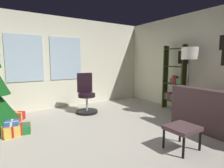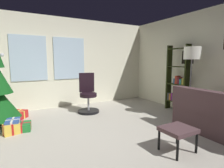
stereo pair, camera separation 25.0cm
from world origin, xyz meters
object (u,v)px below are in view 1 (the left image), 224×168
Objects in this scene: office_chair at (86,97)px; bookshelf at (174,82)px; gift_box_red at (14,117)px; gift_box_blue at (12,128)px; footstool at (182,129)px; gift_box_gold at (11,131)px; floor_lamp at (189,58)px; gift_box_green at (22,129)px.

bookshelf is at bearing -26.68° from office_chair.
gift_box_blue is at bearing -97.15° from gift_box_red.
bookshelf reaches higher than gift_box_blue.
footstool is 1.55× the size of gift_box_gold.
gift_box_gold is (-0.13, -0.96, 0.01)m from gift_box_red.
office_chair is 0.62× the size of floor_lamp.
gift_box_gold is at bearing 174.05° from bookshelf.
gift_box_gold is 0.12m from gift_box_blue.
office_chair is at bearing 17.34° from gift_box_blue.
office_chair is 2.71m from floor_lamp.
gift_box_gold is 1.94m from office_chair.
bookshelf is at bearing -19.80° from gift_box_red.
bookshelf reaches higher than gift_box_gold.
gift_box_blue is 0.36× the size of office_chair.
bookshelf is (3.82, -1.37, 0.68)m from gift_box_red.
gift_box_blue is (-0.11, -0.85, 0.03)m from gift_box_red.
floor_lamp reaches higher than footstool.
footstool reaches higher than gift_box_gold.
gift_box_green is (-1.99, 2.06, -0.24)m from footstool.
floor_lamp is (3.64, -1.04, 1.32)m from gift_box_gold.
floor_lamp is (3.61, -1.16, 1.30)m from gift_box_blue.
office_chair is at bearing 19.45° from gift_box_green.
gift_box_red is 0.85m from gift_box_blue.
bookshelf reaches higher than office_chair.
gift_box_red is at bearing 93.30° from gift_box_green.
gift_box_blue is 4.01m from bookshelf.
office_chair is at bearing 98.23° from footstool.
gift_box_green is 3.87m from bookshelf.
gift_box_green is 0.21m from gift_box_gold.
footstool is 2.66m from office_chair.
floor_lamp is at bearing -18.30° from gift_box_green.
gift_box_green is at bearing 172.27° from bookshelf.
floor_lamp reaches higher than gift_box_blue.
gift_box_blue is 0.22× the size of floor_lamp.
floor_lamp is at bearing -15.99° from gift_box_gold.
gift_box_red is at bearing 82.04° from gift_box_gold.
gift_box_gold reaches higher than gift_box_red.
gift_box_green is 0.16m from gift_box_blue.
gift_box_red is 1.72m from office_chair.
gift_box_gold is 0.17× the size of bookshelf.
gift_box_green is at bearing -160.55° from office_chair.
gift_box_red is 1.25× the size of gift_box_blue.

